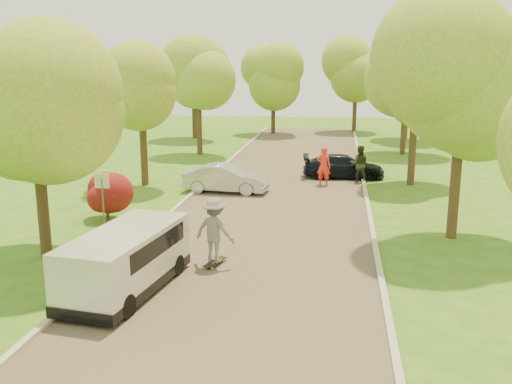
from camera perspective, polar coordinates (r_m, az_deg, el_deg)
The scene contains 23 objects.
ground at distance 16.71m, azimuth -1.64°, elevation -8.65°, with size 100.00×100.00×0.00m, color #2D6518.
road at distance 24.25m, azimuth 1.62°, elevation -1.75°, with size 8.00×60.00×0.01m, color #4C4438.
curb_left at distance 25.02m, azimuth -7.63°, elevation -1.27°, with size 0.18×60.00×0.12m, color #B2AD9E.
curb_right at distance 24.12m, azimuth 11.23°, elevation -1.95°, with size 0.18×60.00×0.12m, color #B2AD9E.
street_sign at distance 21.59m, azimuth -15.12°, elevation 0.22°, with size 0.55×0.06×2.17m.
red_shrub at distance 23.23m, azimuth -14.74°, elevation -0.06°, with size 1.70×1.70×1.95m.
tree_l_mida at distance 18.66m, azimuth -20.85°, elevation 9.11°, with size 4.71×4.60×7.39m.
tree_l_midb at distance 28.96m, azimuth -11.05°, elevation 9.60°, with size 4.30×4.20×6.62m.
tree_l_far at distance 38.41m, azimuth -5.50°, elevation 11.85°, with size 4.92×4.80×7.79m.
tree_r_mida at distance 20.76m, azimuth 20.64°, elevation 10.43°, with size 5.13×5.00×7.95m.
tree_r_midb at distance 29.59m, azimuth 16.10°, elevation 9.97°, with size 4.51×4.40×7.01m.
tree_r_far at distance 39.56m, azimuth 15.23°, elevation 12.02°, with size 5.33×5.20×8.34m.
tree_bg_a at distance 46.75m, azimuth -6.03°, elevation 11.83°, with size 5.12×5.00×7.72m.
tree_bg_b at distance 47.63m, azimuth 15.30°, elevation 11.74°, with size 5.12×5.00×7.95m.
tree_bg_c at distance 49.62m, azimuth 2.01°, elevation 11.61°, with size 4.92×4.80×7.33m.
tree_bg_d at distance 51.33m, azimuth 10.23°, elevation 11.79°, with size 5.12×5.00×7.72m.
minivan at distance 15.93m, azimuth -12.83°, elevation -6.61°, with size 2.42×4.81×1.71m.
silver_sedan at distance 27.36m, azimuth -3.03°, elevation 1.35°, with size 1.42×4.06×1.34m, color #B0B0B5.
dark_sedan at distance 31.09m, azimuth 8.74°, elevation 2.55°, with size 1.77×4.36×1.26m, color black.
longboard at distance 17.74m, azimuth -4.11°, elevation -6.99°, with size 0.58×1.07×0.12m.
skateboarder at distance 17.42m, azimuth -4.16°, elevation -3.81°, with size 1.30×0.75×2.02m, color slate.
person_striped at distance 29.00m, azimuth 6.79°, elevation 2.58°, with size 0.72×0.47×1.97m, color red.
person_olive at distance 30.02m, azimuth 10.28°, elevation 2.78°, with size 0.94×0.73×1.93m, color #282F1C.
Camera 1 is at (2.72, -15.30, 6.14)m, focal length 40.00 mm.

